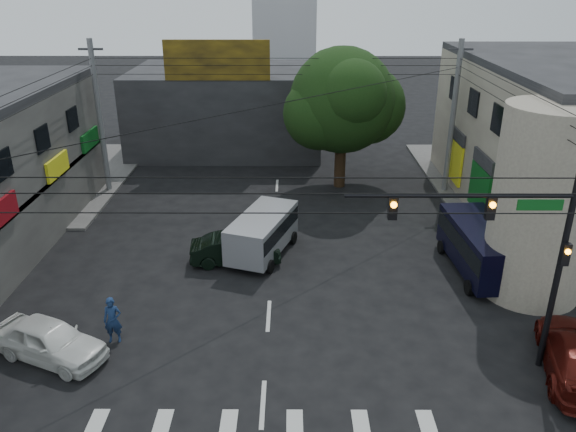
{
  "coord_description": "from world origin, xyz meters",
  "views": [
    {
      "loc": [
        0.85,
        -16.91,
        12.46
      ],
      "look_at": [
        0.76,
        4.0,
        3.47
      ],
      "focal_mm": 35.0,
      "sensor_mm": 36.0,
      "label": 1
    }
  ],
  "objects_px": {
    "utility_pole_far_right": "(453,119)",
    "dark_sedan": "(236,249)",
    "traffic_gantry": "(512,239)",
    "silver_minivan": "(263,235)",
    "traffic_officer": "(113,320)",
    "navy_van": "(480,249)",
    "street_tree": "(342,101)",
    "utility_pole_far_left": "(100,119)",
    "white_compact": "(50,340)"
  },
  "relations": [
    {
      "from": "utility_pole_far_right",
      "to": "dark_sedan",
      "type": "xyz_separation_m",
      "value": [
        -12.2,
        -9.47,
        -3.91
      ]
    },
    {
      "from": "traffic_gantry",
      "to": "utility_pole_far_right",
      "type": "distance_m",
      "value": 17.21
    },
    {
      "from": "dark_sedan",
      "to": "silver_minivan",
      "type": "bearing_deg",
      "value": -61.47
    },
    {
      "from": "utility_pole_far_right",
      "to": "traffic_officer",
      "type": "xyz_separation_m",
      "value": [
        -16.11,
        -15.68,
        -3.69
      ]
    },
    {
      "from": "navy_van",
      "to": "street_tree",
      "type": "bearing_deg",
      "value": 22.23
    },
    {
      "from": "utility_pole_far_left",
      "to": "silver_minivan",
      "type": "relative_size",
      "value": 1.79
    },
    {
      "from": "utility_pole_far_right",
      "to": "dark_sedan",
      "type": "height_order",
      "value": "utility_pole_far_right"
    },
    {
      "from": "dark_sedan",
      "to": "silver_minivan",
      "type": "height_order",
      "value": "silver_minivan"
    },
    {
      "from": "traffic_gantry",
      "to": "utility_pole_far_right",
      "type": "xyz_separation_m",
      "value": [
        2.68,
        17.0,
        -0.23
      ]
    },
    {
      "from": "navy_van",
      "to": "white_compact",
      "type": "bearing_deg",
      "value": 107.3
    },
    {
      "from": "utility_pole_far_right",
      "to": "navy_van",
      "type": "height_order",
      "value": "utility_pole_far_right"
    },
    {
      "from": "street_tree",
      "to": "utility_pole_far_right",
      "type": "height_order",
      "value": "utility_pole_far_right"
    },
    {
      "from": "street_tree",
      "to": "traffic_officer",
      "type": "relative_size",
      "value": 4.8
    },
    {
      "from": "white_compact",
      "to": "navy_van",
      "type": "distance_m",
      "value": 18.09
    },
    {
      "from": "utility_pole_far_left",
      "to": "silver_minivan",
      "type": "distance_m",
      "value": 13.71
    },
    {
      "from": "white_compact",
      "to": "navy_van",
      "type": "xyz_separation_m",
      "value": [
        16.94,
        6.33,
        0.41
      ]
    },
    {
      "from": "utility_pole_far_left",
      "to": "street_tree",
      "type": "bearing_deg",
      "value": 3.95
    },
    {
      "from": "dark_sedan",
      "to": "white_compact",
      "type": "bearing_deg",
      "value": 135.27
    },
    {
      "from": "utility_pole_far_left",
      "to": "white_compact",
      "type": "distance_m",
      "value": 17.36
    },
    {
      "from": "utility_pole_far_right",
      "to": "white_compact",
      "type": "height_order",
      "value": "utility_pole_far_right"
    },
    {
      "from": "utility_pole_far_left",
      "to": "white_compact",
      "type": "relative_size",
      "value": 2.02
    },
    {
      "from": "dark_sedan",
      "to": "traffic_officer",
      "type": "relative_size",
      "value": 2.37
    },
    {
      "from": "traffic_officer",
      "to": "navy_van",
      "type": "bearing_deg",
      "value": 15.11
    },
    {
      "from": "utility_pole_far_right",
      "to": "traffic_gantry",
      "type": "bearing_deg",
      "value": -98.94
    },
    {
      "from": "traffic_gantry",
      "to": "traffic_officer",
      "type": "distance_m",
      "value": 14.06
    },
    {
      "from": "street_tree",
      "to": "silver_minivan",
      "type": "height_order",
      "value": "street_tree"
    },
    {
      "from": "utility_pole_far_right",
      "to": "traffic_officer",
      "type": "height_order",
      "value": "utility_pole_far_right"
    },
    {
      "from": "utility_pole_far_right",
      "to": "navy_van",
      "type": "distance_m",
      "value": 10.95
    },
    {
      "from": "dark_sedan",
      "to": "utility_pole_far_right",
      "type": "bearing_deg",
      "value": -57.72
    },
    {
      "from": "street_tree",
      "to": "utility_pole_far_right",
      "type": "xyz_separation_m",
      "value": [
        6.5,
        -1.0,
        -0.87
      ]
    },
    {
      "from": "street_tree",
      "to": "traffic_officer",
      "type": "distance_m",
      "value": 19.79
    },
    {
      "from": "navy_van",
      "to": "traffic_officer",
      "type": "xyz_separation_m",
      "value": [
        -15.0,
        -5.35,
        -0.22
      ]
    },
    {
      "from": "navy_van",
      "to": "dark_sedan",
      "type": "bearing_deg",
      "value": 82.4
    },
    {
      "from": "utility_pole_far_left",
      "to": "traffic_officer",
      "type": "bearing_deg",
      "value": -72.69
    },
    {
      "from": "traffic_gantry",
      "to": "silver_minivan",
      "type": "distance_m",
      "value": 12.38
    },
    {
      "from": "utility_pole_far_right",
      "to": "traffic_officer",
      "type": "relative_size",
      "value": 5.08
    },
    {
      "from": "street_tree",
      "to": "dark_sedan",
      "type": "relative_size",
      "value": 2.02
    },
    {
      "from": "utility_pole_far_right",
      "to": "white_compact",
      "type": "relative_size",
      "value": 2.02
    },
    {
      "from": "utility_pole_far_left",
      "to": "silver_minivan",
      "type": "height_order",
      "value": "utility_pole_far_left"
    },
    {
      "from": "white_compact",
      "to": "traffic_gantry",
      "type": "bearing_deg",
      "value": -67.76
    },
    {
      "from": "white_compact",
      "to": "traffic_officer",
      "type": "height_order",
      "value": "traffic_officer"
    },
    {
      "from": "traffic_gantry",
      "to": "navy_van",
      "type": "distance_m",
      "value": 7.79
    },
    {
      "from": "utility_pole_far_left",
      "to": "navy_van",
      "type": "distance_m",
      "value": 22.67
    },
    {
      "from": "silver_minivan",
      "to": "navy_van",
      "type": "height_order",
      "value": "navy_van"
    },
    {
      "from": "utility_pole_far_right",
      "to": "white_compact",
      "type": "xyz_separation_m",
      "value": [
        -18.06,
        -16.66,
        -3.88
      ]
    },
    {
      "from": "traffic_gantry",
      "to": "utility_pole_far_left",
      "type": "height_order",
      "value": "utility_pole_far_left"
    },
    {
      "from": "white_compact",
      "to": "silver_minivan",
      "type": "bearing_deg",
      "value": -17.96
    },
    {
      "from": "dark_sedan",
      "to": "traffic_officer",
      "type": "distance_m",
      "value": 7.34
    },
    {
      "from": "silver_minivan",
      "to": "traffic_officer",
      "type": "relative_size",
      "value": 2.84
    },
    {
      "from": "utility_pole_far_right",
      "to": "white_compact",
      "type": "distance_m",
      "value": 24.88
    }
  ]
}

